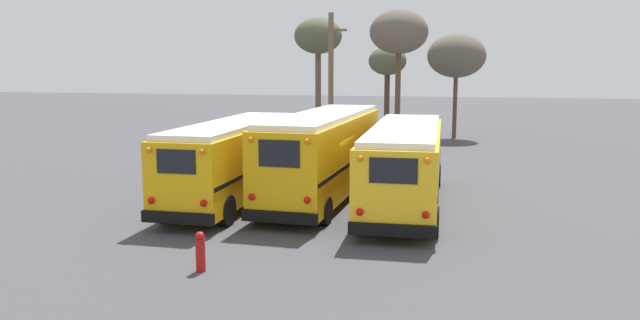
{
  "coord_description": "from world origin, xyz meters",
  "views": [
    {
      "loc": [
        5.02,
        -22.26,
        5.18
      ],
      "look_at": [
        0.0,
        0.46,
        1.6
      ],
      "focal_mm": 35.0,
      "sensor_mm": 36.0,
      "label": 1
    }
  ],
  "objects_px": {
    "bare_tree_0": "(399,33)",
    "bare_tree_3": "(457,56)",
    "bare_tree_2": "(318,38)",
    "school_bus_2": "(405,163)",
    "utility_pole": "(331,82)",
    "school_bus_1": "(324,153)",
    "bare_tree_1": "(387,63)",
    "fire_hydrant": "(200,251)",
    "school_bus_0": "(234,158)"
  },
  "relations": [
    {
      "from": "school_bus_2",
      "to": "bare_tree_2",
      "type": "relative_size",
      "value": 1.28
    },
    {
      "from": "school_bus_0",
      "to": "bare_tree_1",
      "type": "height_order",
      "value": "bare_tree_1"
    },
    {
      "from": "school_bus_1",
      "to": "bare_tree_3",
      "type": "xyz_separation_m",
      "value": [
        4.83,
        21.51,
        3.94
      ]
    },
    {
      "from": "school_bus_0",
      "to": "school_bus_2",
      "type": "distance_m",
      "value": 6.42
    },
    {
      "from": "school_bus_0",
      "to": "fire_hydrant",
      "type": "relative_size",
      "value": 9.65
    },
    {
      "from": "school_bus_2",
      "to": "utility_pole",
      "type": "distance_m",
      "value": 13.52
    },
    {
      "from": "bare_tree_2",
      "to": "utility_pole",
      "type": "bearing_deg",
      "value": -73.49
    },
    {
      "from": "school_bus_1",
      "to": "bare_tree_2",
      "type": "height_order",
      "value": "bare_tree_2"
    },
    {
      "from": "bare_tree_0",
      "to": "fire_hydrant",
      "type": "xyz_separation_m",
      "value": [
        -2.65,
        -23.69,
        -6.48
      ]
    },
    {
      "from": "school_bus_1",
      "to": "utility_pole",
      "type": "xyz_separation_m",
      "value": [
        -2.04,
        11.43,
        2.37
      ]
    },
    {
      "from": "school_bus_2",
      "to": "bare_tree_1",
      "type": "xyz_separation_m",
      "value": [
        -3.09,
        21.53,
        3.64
      ]
    },
    {
      "from": "utility_pole",
      "to": "bare_tree_0",
      "type": "xyz_separation_m",
      "value": [
        3.51,
        2.98,
        2.84
      ]
    },
    {
      "from": "fire_hydrant",
      "to": "school_bus_1",
      "type": "bearing_deg",
      "value": 82.72
    },
    {
      "from": "bare_tree_1",
      "to": "bare_tree_3",
      "type": "bearing_deg",
      "value": 9.07
    },
    {
      "from": "bare_tree_1",
      "to": "bare_tree_3",
      "type": "distance_m",
      "value": 4.8
    },
    {
      "from": "school_bus_2",
      "to": "bare_tree_2",
      "type": "bearing_deg",
      "value": 110.24
    },
    {
      "from": "bare_tree_0",
      "to": "bare_tree_3",
      "type": "distance_m",
      "value": 7.96
    },
    {
      "from": "bare_tree_3",
      "to": "bare_tree_0",
      "type": "bearing_deg",
      "value": -115.34
    },
    {
      "from": "school_bus_0",
      "to": "fire_hydrant",
      "type": "height_order",
      "value": "school_bus_0"
    },
    {
      "from": "bare_tree_0",
      "to": "bare_tree_3",
      "type": "xyz_separation_m",
      "value": [
        3.36,
        7.1,
        -1.27
      ]
    },
    {
      "from": "utility_pole",
      "to": "bare_tree_2",
      "type": "bearing_deg",
      "value": 106.51
    },
    {
      "from": "bare_tree_1",
      "to": "fire_hydrant",
      "type": "bearing_deg",
      "value": -92.46
    },
    {
      "from": "school_bus_2",
      "to": "bare_tree_3",
      "type": "height_order",
      "value": "bare_tree_3"
    },
    {
      "from": "school_bus_1",
      "to": "bare_tree_1",
      "type": "distance_m",
      "value": 21.05
    },
    {
      "from": "bare_tree_0",
      "to": "bare_tree_1",
      "type": "xyz_separation_m",
      "value": [
        -1.36,
        6.35,
        -1.73
      ]
    },
    {
      "from": "bare_tree_2",
      "to": "bare_tree_3",
      "type": "bearing_deg",
      "value": -0.92
    },
    {
      "from": "school_bus_0",
      "to": "school_bus_2",
      "type": "bearing_deg",
      "value": 4.89
    },
    {
      "from": "bare_tree_1",
      "to": "fire_hydrant",
      "type": "relative_size",
      "value": 6.19
    },
    {
      "from": "bare_tree_0",
      "to": "bare_tree_2",
      "type": "xyz_separation_m",
      "value": [
        -6.54,
        7.26,
        0.09
      ]
    },
    {
      "from": "school_bus_2",
      "to": "bare_tree_1",
      "type": "relative_size",
      "value": 1.71
    },
    {
      "from": "bare_tree_1",
      "to": "bare_tree_2",
      "type": "distance_m",
      "value": 5.58
    },
    {
      "from": "school_bus_0",
      "to": "school_bus_1",
      "type": "distance_m",
      "value": 3.46
    },
    {
      "from": "school_bus_0",
      "to": "fire_hydrant",
      "type": "xyz_separation_m",
      "value": [
        2.01,
        -7.96,
        -1.13
      ]
    },
    {
      "from": "school_bus_2",
      "to": "fire_hydrant",
      "type": "bearing_deg",
      "value": -117.26
    },
    {
      "from": "bare_tree_0",
      "to": "school_bus_1",
      "type": "bearing_deg",
      "value": -95.8
    },
    {
      "from": "school_bus_1",
      "to": "fire_hydrant",
      "type": "relative_size",
      "value": 10.56
    },
    {
      "from": "bare_tree_1",
      "to": "bare_tree_0",
      "type": "bearing_deg",
      "value": -77.95
    },
    {
      "from": "school_bus_1",
      "to": "school_bus_2",
      "type": "distance_m",
      "value": 3.29
    },
    {
      "from": "school_bus_2",
      "to": "school_bus_1",
      "type": "bearing_deg",
      "value": 166.44
    },
    {
      "from": "school_bus_2",
      "to": "utility_pole",
      "type": "relative_size",
      "value": 1.36
    },
    {
      "from": "school_bus_2",
      "to": "utility_pole",
      "type": "xyz_separation_m",
      "value": [
        -5.24,
        12.2,
        2.54
      ]
    },
    {
      "from": "school_bus_2",
      "to": "bare_tree_0",
      "type": "distance_m",
      "value": 16.2
    },
    {
      "from": "school_bus_1",
      "to": "bare_tree_1",
      "type": "height_order",
      "value": "bare_tree_1"
    },
    {
      "from": "fire_hydrant",
      "to": "utility_pole",
      "type": "bearing_deg",
      "value": 92.38
    },
    {
      "from": "school_bus_1",
      "to": "bare_tree_0",
      "type": "distance_m",
      "value": 15.4
    },
    {
      "from": "utility_pole",
      "to": "bare_tree_3",
      "type": "relative_size",
      "value": 1.1
    },
    {
      "from": "bare_tree_0",
      "to": "bare_tree_2",
      "type": "distance_m",
      "value": 9.77
    },
    {
      "from": "utility_pole",
      "to": "bare_tree_1",
      "type": "xyz_separation_m",
      "value": [
        2.15,
        9.33,
        1.1
      ]
    },
    {
      "from": "fire_hydrant",
      "to": "bare_tree_2",
      "type": "bearing_deg",
      "value": 97.18
    },
    {
      "from": "bare_tree_0",
      "to": "bare_tree_3",
      "type": "relative_size",
      "value": 1.15
    }
  ]
}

